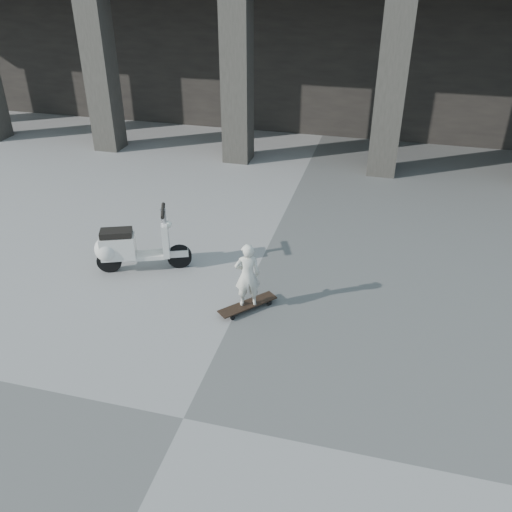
# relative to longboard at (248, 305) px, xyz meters

# --- Properties ---
(ground) EXTENTS (90.00, 90.00, 0.00)m
(ground) POSITION_rel_longboard_xyz_m (-0.16, -2.29, -0.08)
(ground) COLOR #535350
(ground) RESTS_ON ground
(colonnade) EXTENTS (28.00, 8.82, 6.00)m
(colonnade) POSITION_rel_longboard_xyz_m (-0.16, 11.48, 2.96)
(colonnade) COLOR black
(colonnade) RESTS_ON ground
(longboard) EXTENTS (0.79, 0.86, 0.09)m
(longboard) POSITION_rel_longboard_xyz_m (0.00, 0.00, 0.00)
(longboard) COLOR black
(longboard) RESTS_ON ground
(child) EXTENTS (0.44, 0.37, 1.03)m
(child) POSITION_rel_longboard_xyz_m (0.00, 0.00, 0.53)
(child) COLOR beige
(child) RESTS_ON longboard
(scooter) EXTENTS (1.51, 0.82, 1.11)m
(scooter) POSITION_rel_longboard_xyz_m (-2.24, 0.58, 0.36)
(scooter) COLOR black
(scooter) RESTS_ON ground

